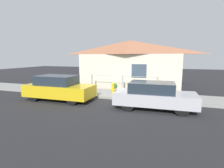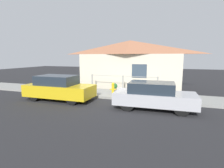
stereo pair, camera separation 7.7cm
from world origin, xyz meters
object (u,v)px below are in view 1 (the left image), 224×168
object	(u,v)px
car_right	(154,95)
fire_hydrant	(113,89)
car_left	(59,88)
potted_plant_near_hydrant	(115,87)

from	to	relation	value
car_right	fire_hydrant	size ratio (longest dim) A/B	4.81
car_left	fire_hydrant	distance (m)	3.27
fire_hydrant	potted_plant_near_hydrant	bearing A→B (deg)	103.78
car_right	fire_hydrant	xyz separation A→B (m)	(-2.67, 1.63, -0.11)
potted_plant_near_hydrant	fire_hydrant	bearing A→B (deg)	-76.22
car_left	car_right	distance (m)	5.50
car_right	fire_hydrant	world-z (taller)	car_right
car_left	fire_hydrant	size ratio (longest dim) A/B	4.99
car_left	potted_plant_near_hydrant	world-z (taller)	car_left
car_right	fire_hydrant	distance (m)	3.13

